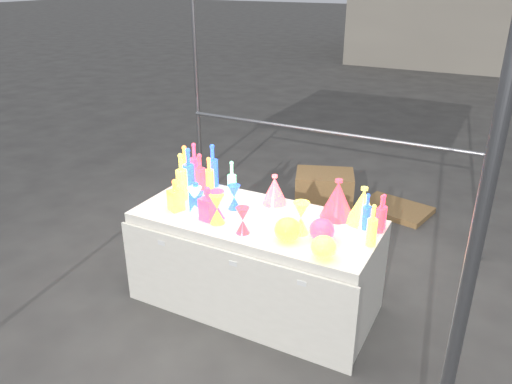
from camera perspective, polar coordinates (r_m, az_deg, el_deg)
The scene contains 31 objects.
ground at distance 4.05m, azimuth 0.00°, elevation -12.38°, with size 80.00×80.00×0.00m, color #5A5753.
display_table at distance 3.84m, azimuth -0.07°, elevation -7.94°, with size 1.84×0.83×0.75m.
cardboard_box_closed at distance 5.43m, azimuth 7.77°, elevation -0.01°, with size 0.61×0.44×0.44m, color #9B7346.
cardboard_box_flat at distance 5.65m, azimuth 15.63°, elevation -1.87°, with size 0.71×0.50×0.06m, color #9B7346.
bottle_0 at distance 4.21m, azimuth -8.11°, elevation 3.08°, with size 0.09×0.09×0.34m, color #F7174C, non-canonical shape.
bottle_1 at distance 4.14m, azimuth -4.97°, elevation 3.05°, with size 0.09×0.09×0.37m, color #198D51, non-canonical shape.
bottle_2 at distance 4.17m, azimuth -7.04°, elevation 3.17°, with size 0.08×0.08×0.37m, color #FF571A, non-canonical shape.
bottle_3 at distance 4.01m, azimuth -6.41°, elevation 2.09°, with size 0.09×0.09×0.34m, color #1A1F9C, non-canonical shape.
bottle_4 at distance 3.93m, azimuth -8.52°, elevation 1.79°, with size 0.09×0.09×0.38m, color #13737A, non-canonical shape.
bottle_5 at distance 3.88m, azimuth -2.77°, elevation 1.31°, with size 0.07×0.07×0.32m, color #D82B81, non-canonical shape.
bottle_6 at distance 4.04m, azimuth -5.38°, elevation 2.00°, with size 0.08×0.08×0.30m, color #F7174C, non-canonical shape.
bottle_7 at distance 4.02m, azimuth -7.68°, elevation 2.41°, with size 0.09×0.09×0.38m, color #198D51, non-canonical shape.
decanter_0 at distance 3.76m, azimuth -9.19°, elevation -0.31°, with size 0.10×0.10×0.25m, color #F7174C, non-canonical shape.
decanter_1 at distance 3.59m, azimuth -5.53°, elevation -1.29°, with size 0.10×0.10×0.26m, color #FF571A, non-canonical shape.
decanter_2 at distance 3.71m, azimuth -6.83°, elevation -0.60°, with size 0.10×0.10×0.25m, color #198D51, non-canonical shape.
hourglass_0 at distance 3.60m, azimuth -4.49°, elevation -1.52°, with size 0.11×0.11×0.22m, color #FF571A, non-canonical shape.
hourglass_1 at distance 3.40m, azimuth -1.52°, elevation -3.27°, with size 0.10×0.10×0.19m, color #1A1F9C, non-canonical shape.
hourglass_2 at distance 3.41m, azimuth 5.16°, elevation -2.95°, with size 0.12×0.12×0.23m, color #13737A, non-canonical shape.
hourglass_3 at distance 3.68m, azimuth -6.98°, elevation -1.02°, with size 0.11×0.11×0.22m, color #D82B81, non-canonical shape.
hourglass_4 at distance 3.54m, azimuth -4.47°, elevation -1.97°, with size 0.11×0.11×0.22m, color #F7174C, non-canonical shape.
hourglass_5 at distance 3.75m, azimuth -2.51°, elevation -0.59°, with size 0.10×0.10×0.19m, color #198D51, non-canonical shape.
globe_0 at distance 3.33m, azimuth 3.61°, elevation -4.43°, with size 0.18×0.18×0.14m, color #F7174C, non-canonical shape.
globe_1 at distance 3.16m, azimuth 7.72°, elevation -6.39°, with size 0.16×0.16×0.13m, color #13737A, non-canonical shape.
globe_2 at distance 3.35m, azimuth 7.53°, elevation -4.45°, with size 0.17×0.17×0.14m, color #FF571A, non-canonical shape.
lampshade_1 at distance 3.83m, azimuth 2.13°, elevation 0.33°, with size 0.20×0.20×0.23m, color yellow, non-canonical shape.
lampshade_2 at distance 3.65m, azimuth 9.32°, elevation -0.72°, with size 0.25×0.25×0.29m, color #1A1F9C, non-canonical shape.
lampshade_3 at distance 3.61m, azimuth 12.13°, elevation -1.45°, with size 0.23×0.23×0.27m, color #13737A, non-canonical shape.
bottle_8 at distance 3.52m, azimuth 12.54°, elevation -2.18°, with size 0.06×0.06×0.27m, color #198D51, non-canonical shape.
bottle_9 at distance 3.56m, azimuth 14.29°, elevation -2.16°, with size 0.06×0.06×0.26m, color #FF571A, non-canonical shape.
bottle_10 at distance 3.50m, azimuth 14.07°, elevation -2.41°, with size 0.06×0.06×0.28m, color #1A1F9C, non-canonical shape.
bottle_11 at distance 3.31m, azimuth 13.15°, elevation -3.70°, with size 0.07×0.07×0.30m, color #13737A, non-canonical shape.
Camera 1 is at (1.52, -2.90, 2.39)m, focal length 35.00 mm.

